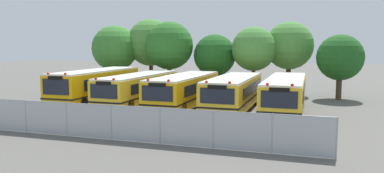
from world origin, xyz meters
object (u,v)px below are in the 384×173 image
school_bus_1 (139,88)px  school_bus_2 (185,90)px  school_bus_0 (97,85)px  tree_3 (215,55)px  tree_4 (255,49)px  tree_5 (290,46)px  tree_0 (115,49)px  tree_1 (151,43)px  school_bus_4 (285,94)px  tree_6 (341,58)px  school_bus_3 (234,92)px  tree_2 (169,45)px

school_bus_1 → school_bus_2: school_bus_2 is taller
school_bus_0 → school_bus_2: school_bus_0 is taller
school_bus_0 → tree_3: tree_3 is taller
tree_4 → tree_5: tree_5 is taller
school_bus_2 → tree_0: 13.74m
school_bus_2 → tree_1: size_ratio=1.36×
school_bus_4 → tree_6: 9.41m
tree_6 → tree_4: bearing=177.6°
school_bus_2 → tree_4: tree_4 is taller
school_bus_2 → tree_3: 9.39m
school_bus_4 → school_bus_2: bearing=1.4°
school_bus_3 → tree_3: tree_3 is taller
school_bus_2 → tree_2: tree_2 is taller
school_bus_0 → tree_2: 9.20m
school_bus_2 → school_bus_3: bearing=-176.6°
school_bus_0 → school_bus_1: size_ratio=1.01×
tree_6 → school_bus_0: bearing=-156.3°
school_bus_2 → school_bus_4: size_ratio=0.92×
tree_2 → tree_5: bearing=10.3°
tree_0 → tree_6: bearing=-0.4°
school_bus_4 → tree_4: 9.57m
tree_1 → tree_3: 7.43m
tree_1 → tree_3: bearing=-8.9°
school_bus_0 → school_bus_4: size_ratio=0.95×
tree_4 → tree_5: size_ratio=0.93×
school_bus_2 → tree_4: size_ratio=1.58×
school_bus_2 → tree_4: (3.85, 8.64, 2.93)m
tree_5 → tree_3: bearing=-169.4°
school_bus_0 → tree_1: 10.61m
school_bus_1 → tree_4: (7.61, 8.40, 2.95)m
tree_1 → tree_4: (11.07, -1.58, -0.58)m
school_bus_2 → tree_5: size_ratio=1.46×
school_bus_1 → tree_2: (-0.71, 8.05, 3.28)m
tree_1 → school_bus_0: bearing=-91.2°
school_bus_2 → tree_1: bearing=-53.6°
school_bus_2 → school_bus_3: size_ratio=1.01×
school_bus_4 → tree_1: (-14.34, 10.08, 3.52)m
school_bus_0 → tree_3: 11.84m
tree_1 → tree_5: (14.09, 0.14, -0.31)m
school_bus_3 → tree_3: 9.92m
tree_3 → tree_5: bearing=10.6°
tree_0 → tree_5: bearing=6.2°
school_bus_1 → tree_4: bearing=-131.5°
school_bus_0 → tree_6: (18.59, 8.17, 2.10)m
school_bus_0 → tree_0: bearing=-71.3°
school_bus_3 → tree_3: bearing=-67.6°
tree_5 → tree_6: tree_5 is taller
school_bus_1 → school_bus_2: size_ratio=1.03×
school_bus_0 → school_bus_4: bearing=178.8°
school_bus_1 → tree_6: size_ratio=1.86×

